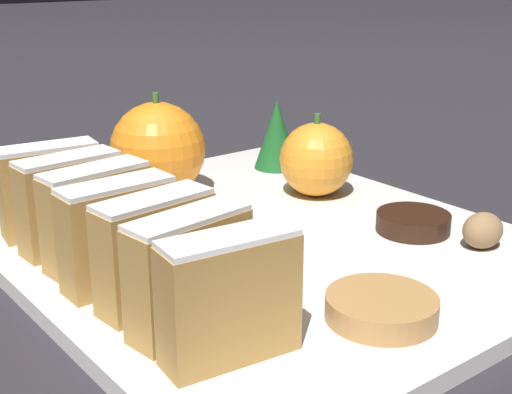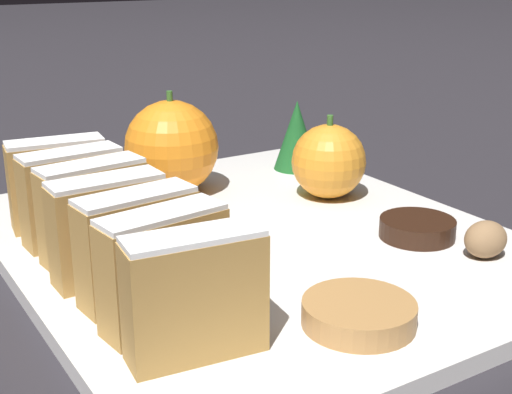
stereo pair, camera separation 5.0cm
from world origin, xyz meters
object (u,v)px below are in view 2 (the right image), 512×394
Objects in this scene: orange_near at (329,161)px; walnut at (486,239)px; orange_far at (172,147)px; chocolate_cookie at (417,228)px.

walnut is (0.01, -0.16, -0.02)m from orange_near.
chocolate_cookie is at bearing -61.31° from orange_far.
orange_far is 2.83× the size of walnut.
orange_far is at bearing 142.33° from orange_near.
chocolate_cookie is at bearing 105.37° from walnut.
chocolate_cookie is (-0.01, 0.05, -0.01)m from walnut.
orange_far reaches higher than orange_near.
walnut is (0.12, -0.24, -0.03)m from orange_far.
orange_far reaches higher than chocolate_cookie.
walnut is at bearing -85.63° from orange_near.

